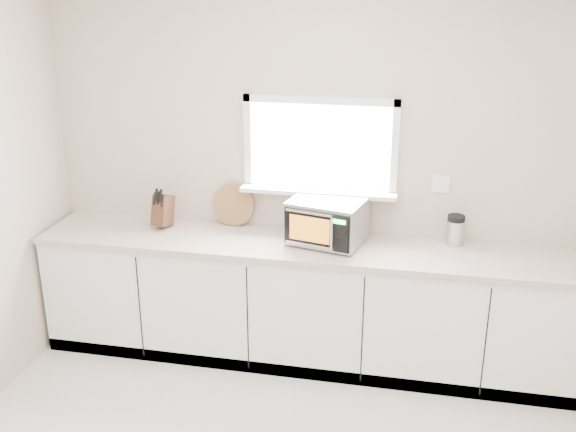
# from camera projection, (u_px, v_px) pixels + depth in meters

# --- Properties ---
(back_wall) EXTENTS (4.00, 0.17, 2.70)m
(back_wall) POSITION_uv_depth(u_px,v_px,m) (320.00, 171.00, 4.83)
(back_wall) COLOR #B29F8D
(back_wall) RESTS_ON ground
(cabinets) EXTENTS (3.92, 0.60, 0.88)m
(cabinets) POSITION_uv_depth(u_px,v_px,m) (312.00, 304.00, 4.88)
(cabinets) COLOR white
(cabinets) RESTS_ON ground
(countertop) EXTENTS (3.92, 0.64, 0.04)m
(countertop) POSITION_uv_depth(u_px,v_px,m) (312.00, 246.00, 4.71)
(countertop) COLOR beige
(countertop) RESTS_ON cabinets
(microwave) EXTENTS (0.56, 0.49, 0.32)m
(microwave) POSITION_uv_depth(u_px,v_px,m) (327.00, 221.00, 4.66)
(microwave) COLOR black
(microwave) RESTS_ON countertop
(knife_block) EXTENTS (0.13, 0.23, 0.31)m
(knife_block) POSITION_uv_depth(u_px,v_px,m) (163.00, 210.00, 4.96)
(knife_block) COLOR #462919
(knife_block) RESTS_ON countertop
(cutting_board) EXTENTS (0.32, 0.08, 0.31)m
(cutting_board) POSITION_uv_depth(u_px,v_px,m) (233.00, 205.00, 5.00)
(cutting_board) COLOR brown
(cutting_board) RESTS_ON countertop
(coffee_grinder) EXTENTS (0.15, 0.15, 0.22)m
(coffee_grinder) POSITION_uv_depth(u_px,v_px,m) (455.00, 230.00, 4.66)
(coffee_grinder) COLOR #ACAEB4
(coffee_grinder) RESTS_ON countertop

